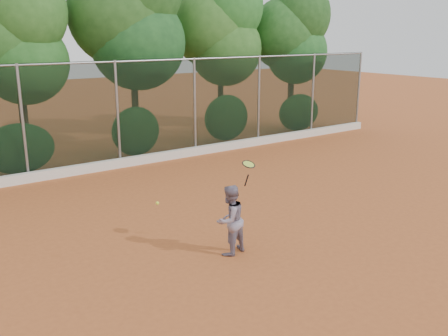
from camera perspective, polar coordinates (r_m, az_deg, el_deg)
ground at (r=11.45m, az=2.94°, el=-7.12°), size 80.00×80.00×0.00m
concrete_curb at (r=17.00m, az=-11.51°, el=0.61°), size 24.00×0.20×0.30m
tennis_player at (r=10.04m, az=0.67°, el=-5.97°), size 0.81×0.69×1.45m
chainlink_fence at (r=16.82m, az=-12.07°, el=6.37°), size 24.09×0.09×3.50m
foliage_backdrop at (r=18.28m, az=-16.75°, el=14.77°), size 23.70×3.63×7.55m
tennis_racket at (r=9.96m, az=2.80°, el=0.22°), size 0.28×0.27×0.55m
tennis_ball_in_flight at (r=9.07m, az=-7.62°, el=-4.00°), size 0.06×0.06×0.06m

